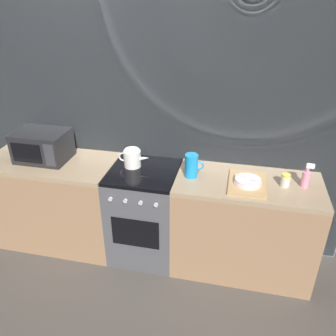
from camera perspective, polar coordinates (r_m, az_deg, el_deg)
name	(u,v)px	position (r m, az deg, el deg)	size (l,w,h in m)	color
ground_plane	(146,250)	(3.51, -3.59, -13.40)	(8.00, 8.00, 0.00)	#47423D
back_wall	(152,125)	(3.15, -2.64, 7.16)	(3.60, 0.05, 2.40)	gray
counter_left	(57,201)	(3.56, -17.96, -5.24)	(1.20, 0.60, 0.90)	#997251
stove_unit	(145,213)	(3.23, -3.84, -7.45)	(0.60, 0.63, 0.90)	#4C4C51
counter_right	(243,226)	(3.14, 12.39, -9.36)	(1.20, 0.60, 0.90)	#997251
microwave	(43,146)	(3.32, -20.09, 3.50)	(0.46, 0.35, 0.27)	black
kettle	(132,158)	(3.03, -5.93, 1.68)	(0.28, 0.15, 0.17)	white
pitcher	(192,166)	(2.86, 3.92, 0.40)	(0.16, 0.11, 0.20)	#198CD8
dish_pile	(248,182)	(2.84, 13.06, -2.32)	(0.30, 0.40, 0.07)	tan
spice_jar	(285,181)	(2.89, 18.91, -1.99)	(0.08, 0.08, 0.10)	silver
spray_bottle	(306,178)	(2.93, 21.94, -1.49)	(0.08, 0.06, 0.20)	pink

